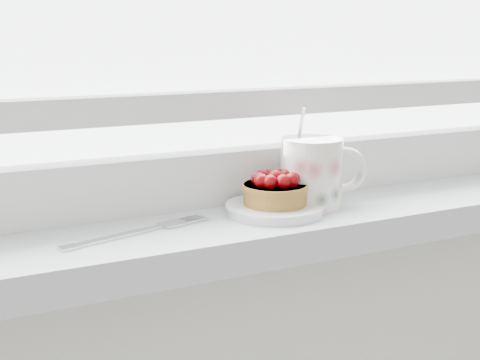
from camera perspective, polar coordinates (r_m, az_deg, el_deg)
saucer at (r=0.84m, az=2.99°, el=-2.45°), size 0.12×0.12×0.01m
raspberry_tart at (r=0.83m, az=3.00°, el=-0.79°), size 0.08×0.08×0.04m
floral_mug at (r=0.87m, az=6.31°, el=0.76°), size 0.12×0.10×0.13m
fork at (r=0.76m, az=-8.82°, el=-4.40°), size 0.19×0.06×0.00m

